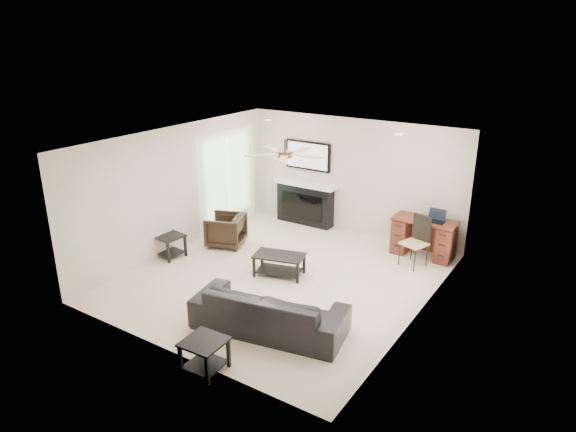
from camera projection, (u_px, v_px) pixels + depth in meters
The scene contains 10 objects.
room_shell at pixel (294, 189), 8.68m from camera, with size 5.50×5.54×2.52m.
sofa at pixel (269, 310), 7.53m from camera, with size 2.27×0.89×0.66m, color black.
armchair at pixel (226, 230), 10.56m from camera, with size 0.71×0.73×0.66m, color black.
coffee_table at pixel (279, 265), 9.30m from camera, with size 0.90×0.50×0.40m, color black.
end_table_near at pixel (205, 356), 6.66m from camera, with size 0.52×0.52×0.45m, color black.
end_table_left at pixel (170, 246), 10.05m from camera, with size 0.50×0.50×0.45m, color black.
fireplace_unit at pixel (305, 184), 11.56m from camera, with size 1.52×0.34×1.91m, color black.
desk at pixel (424, 238), 10.05m from camera, with size 1.22×0.56×0.76m, color #431910.
desk_chair at pixel (414, 242), 9.58m from camera, with size 0.42×0.44×0.97m, color black.
laptop at pixel (436, 216), 9.76m from camera, with size 0.33×0.24×0.23m, color black.
Camera 1 is at (4.64, -6.95, 4.20)m, focal length 32.00 mm.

